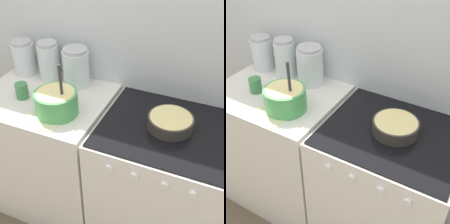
% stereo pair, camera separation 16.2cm
% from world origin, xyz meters
% --- Properties ---
extents(wall_back, '(4.51, 0.05, 2.40)m').
position_xyz_m(wall_back, '(0.00, 0.63, 1.20)').
color(wall_back, silver).
rests_on(wall_back, ground_plane).
extents(countertop_cabinet, '(0.75, 0.60, 0.89)m').
position_xyz_m(countertop_cabinet, '(-0.38, 0.30, 0.45)').
color(countertop_cabinet, silver).
rests_on(countertop_cabinet, ground_plane).
extents(stove, '(0.72, 0.62, 0.89)m').
position_xyz_m(stove, '(0.37, 0.30, 0.45)').
color(stove, white).
rests_on(stove, ground_plane).
extents(mixing_bowl, '(0.23, 0.23, 0.30)m').
position_xyz_m(mixing_bowl, '(-0.22, 0.19, 0.97)').
color(mixing_bowl, '#4CA559').
rests_on(mixing_bowl, countertop_cabinet).
extents(baking_pan, '(0.23, 0.23, 0.07)m').
position_xyz_m(baking_pan, '(0.38, 0.31, 0.93)').
color(baking_pan, '#38332D').
rests_on(baking_pan, stove).
extents(storage_jar_left, '(0.14, 0.14, 0.22)m').
position_xyz_m(storage_jar_left, '(-0.64, 0.50, 0.99)').
color(storage_jar_left, silver).
rests_on(storage_jar_left, countertop_cabinet).
extents(storage_jar_middle, '(0.13, 0.13, 0.25)m').
position_xyz_m(storage_jar_middle, '(-0.45, 0.50, 1.00)').
color(storage_jar_middle, silver).
rests_on(storage_jar_middle, countertop_cabinet).
extents(storage_jar_right, '(0.16, 0.16, 0.24)m').
position_xyz_m(storage_jar_right, '(-0.26, 0.50, 0.99)').
color(storage_jar_right, silver).
rests_on(storage_jar_right, countertop_cabinet).
extents(tin_can, '(0.07, 0.07, 0.09)m').
position_xyz_m(tin_can, '(-0.48, 0.24, 0.94)').
color(tin_can, '#3F7F4C').
rests_on(tin_can, countertop_cabinet).
extents(recipe_page, '(0.22, 0.29, 0.01)m').
position_xyz_m(recipe_page, '(-0.25, 0.16, 0.89)').
color(recipe_page, beige).
rests_on(recipe_page, countertop_cabinet).
extents(measuring_spoon, '(0.12, 0.04, 0.04)m').
position_xyz_m(measuring_spoon, '(-0.17, 0.14, 0.91)').
color(measuring_spoon, white).
rests_on(measuring_spoon, countertop_cabinet).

